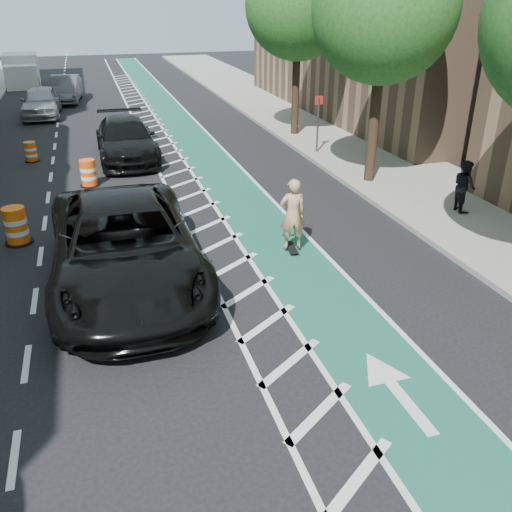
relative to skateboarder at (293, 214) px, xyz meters
name	(u,v)px	position (x,y,z in m)	size (l,w,h in m)	color
ground	(196,335)	(-3.23, -3.22, -1.05)	(120.00, 120.00, 0.00)	black
bike_lane	(223,178)	(-0.23, 6.78, -1.05)	(2.00, 90.00, 0.01)	#1A5E46
buffer_strip	(184,181)	(-1.73, 6.78, -1.05)	(1.40, 90.00, 0.01)	silver
sidewalk_right	(379,162)	(6.27, 6.78, -0.98)	(5.00, 90.00, 0.15)	gray
curb_right	(323,167)	(3.82, 6.78, -0.97)	(0.12, 90.00, 0.16)	gray
tree_r_c	(382,9)	(4.67, 4.78, 4.72)	(4.20, 4.20, 7.90)	#382619
tree_r_d	(294,6)	(4.67, 12.78, 4.72)	(4.20, 4.20, 7.90)	#382619
sign_post	(318,123)	(4.37, 8.78, 0.30)	(0.35, 0.08, 2.47)	#4C4C4C
skateboard	(292,248)	(0.00, 0.00, -0.97)	(0.31, 0.79, 0.10)	black
skateboarder	(293,214)	(0.00, 0.00, 0.00)	(0.69, 0.45, 1.90)	tan
suv_near	(125,246)	(-4.33, -0.61, -0.07)	(3.27, 7.10, 1.97)	black
suv_far	(126,139)	(-3.42, 10.54, -0.23)	(2.30, 5.65, 1.64)	black
car_silver	(41,102)	(-7.26, 20.87, -0.23)	(1.94, 4.83, 1.65)	#A4A5AA
car_grey	(65,89)	(-6.03, 25.45, -0.25)	(1.70, 4.87, 1.61)	#515156
pedestrian	(464,186)	(5.94, 0.97, -0.11)	(0.77, 0.60, 1.58)	black
box_truck	(22,71)	(-9.25, 33.91, -0.02)	(2.70, 5.49, 2.23)	silver
barrel_a	(16,227)	(-7.03, 2.67, -0.57)	(0.76, 0.76, 1.03)	#FF630D
barrel_b	(89,174)	(-5.03, 7.30, -0.61)	(0.69, 0.69, 0.95)	#FF580D
barrel_c	(31,152)	(-7.23, 11.28, -0.67)	(0.59, 0.59, 0.80)	#FA5F0D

